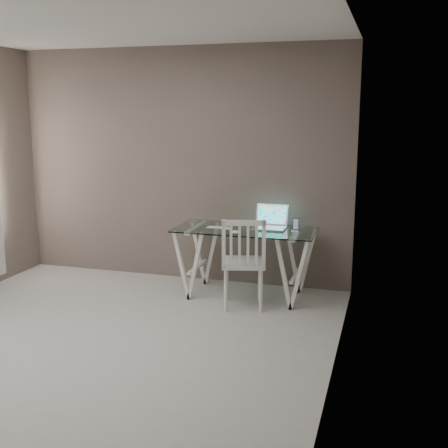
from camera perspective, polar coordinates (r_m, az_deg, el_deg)
name	(u,v)px	position (r m, az deg, el deg)	size (l,w,h in m)	color
room	(71,146)	(4.59, -15.30, 7.68)	(4.50, 4.52, 2.71)	#AFADA8
desk	(245,262)	(6.06, 2.18, -3.86)	(1.50, 0.70, 0.75)	silver
chair	(244,259)	(5.64, 2.00, -3.59)	(0.53, 0.53, 0.95)	silver
laptop	(270,222)	(6.04, 4.73, 0.16)	(0.35, 0.32, 0.24)	silver
keyboard	(220,228)	(6.01, -0.45, -0.39)	(0.29, 0.12, 0.01)	silver
mouse	(235,232)	(5.74, 1.14, -0.83)	(0.11, 0.06, 0.03)	white
phone_dock	(296,228)	(5.89, 7.29, -0.38)	(0.07, 0.07, 0.14)	white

